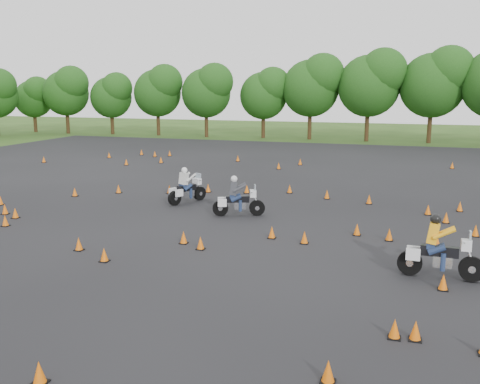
{
  "coord_description": "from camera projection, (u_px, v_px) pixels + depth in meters",
  "views": [
    {
      "loc": [
        6.91,
        -18.05,
        5.78
      ],
      "look_at": [
        0.0,
        4.0,
        1.2
      ],
      "focal_mm": 40.0,
      "sensor_mm": 36.0,
      "label": 1
    }
  ],
  "objects": [
    {
      "name": "ground",
      "position": [
        208.0,
        243.0,
        20.05
      ],
      "size": [
        140.0,
        140.0,
        0.0
      ],
      "primitive_type": "plane",
      "color": "#2D5119",
      "rests_on": "ground"
    },
    {
      "name": "rider_grey",
      "position": [
        239.0,
        196.0,
        24.1
      ],
      "size": [
        2.48,
        1.5,
        1.84
      ],
      "primitive_type": null,
      "rotation": [
        0.0,
        0.0,
        0.35
      ],
      "color": "#36373D",
      "rests_on": "ground"
    },
    {
      "name": "rider_white",
      "position": [
        187.0,
        185.0,
        26.83
      ],
      "size": [
        1.69,
        2.45,
        1.83
      ],
      "primitive_type": null,
      "rotation": [
        0.0,
        0.0,
        1.12
      ],
      "color": "beige",
      "rests_on": "ground"
    },
    {
      "name": "traffic_cones",
      "position": [
        247.0,
        206.0,
        25.24
      ],
      "size": [
        36.85,
        33.15,
        0.45
      ],
      "color": "orange",
      "rests_on": "asphalt_pad"
    },
    {
      "name": "rider_yellow",
      "position": [
        442.0,
        248.0,
        16.16
      ],
      "size": [
        2.57,
        0.89,
        1.96
      ],
      "primitive_type": null,
      "rotation": [
        0.0,
        0.0,
        -0.04
      ],
      "color": "#FEAB16",
      "rests_on": "ground"
    },
    {
      "name": "asphalt_pad",
      "position": [
        252.0,
        209.0,
        25.66
      ],
      "size": [
        62.0,
        62.0,
        0.0
      ],
      "primitive_type": "plane",
      "color": "black",
      "rests_on": "ground"
    },
    {
      "name": "treeline",
      "position": [
        368.0,
        99.0,
        51.38
      ],
      "size": [
        86.87,
        32.06,
        10.52
      ],
      "color": "#1D4814",
      "rests_on": "ground"
    }
  ]
}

